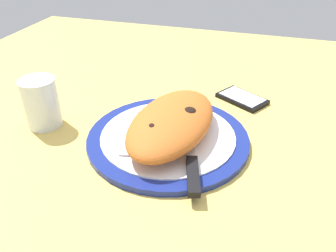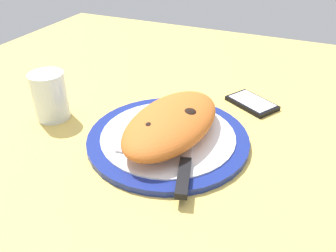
{
  "view_description": "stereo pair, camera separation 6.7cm",
  "coord_description": "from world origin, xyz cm",
  "px_view_note": "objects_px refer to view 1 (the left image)",
  "views": [
    {
      "loc": [
        54.15,
        16.55,
        39.56
      ],
      "look_at": [
        0.0,
        0.0,
        3.56
      ],
      "focal_mm": 36.89,
      "sensor_mm": 36.0,
      "label": 1
    },
    {
      "loc": [
        51.82,
        22.83,
        39.56
      ],
      "look_at": [
        0.0,
        0.0,
        3.56
      ],
      "focal_mm": 36.89,
      "sensor_mm": 36.0,
      "label": 2
    }
  ],
  "objects_px": {
    "plate": "(168,138)",
    "smartphone": "(242,98)",
    "calzone": "(172,122)",
    "water_glass": "(42,105)",
    "knife": "(192,163)",
    "fork": "(130,135)"
  },
  "relations": [
    {
      "from": "plate",
      "to": "smartphone",
      "type": "xyz_separation_m",
      "value": [
        -0.22,
        0.12,
        -0.0
      ]
    },
    {
      "from": "plate",
      "to": "calzone",
      "type": "height_order",
      "value": "calzone"
    },
    {
      "from": "calzone",
      "to": "water_glass",
      "type": "bearing_deg",
      "value": -86.12
    },
    {
      "from": "knife",
      "to": "water_glass",
      "type": "relative_size",
      "value": 2.26
    },
    {
      "from": "plate",
      "to": "fork",
      "type": "relative_size",
      "value": 1.96
    },
    {
      "from": "knife",
      "to": "smartphone",
      "type": "height_order",
      "value": "knife"
    },
    {
      "from": "fork",
      "to": "smartphone",
      "type": "distance_m",
      "value": 0.31
    },
    {
      "from": "fork",
      "to": "water_glass",
      "type": "distance_m",
      "value": 0.2
    },
    {
      "from": "plate",
      "to": "knife",
      "type": "height_order",
      "value": "knife"
    },
    {
      "from": "fork",
      "to": "water_glass",
      "type": "bearing_deg",
      "value": -92.93
    },
    {
      "from": "calzone",
      "to": "plate",
      "type": "bearing_deg",
      "value": -72.25
    },
    {
      "from": "smartphone",
      "to": "calzone",
      "type": "bearing_deg",
      "value": -27.99
    },
    {
      "from": "plate",
      "to": "water_glass",
      "type": "xyz_separation_m",
      "value": [
        0.02,
        -0.27,
        0.04
      ]
    },
    {
      "from": "plate",
      "to": "smartphone",
      "type": "distance_m",
      "value": 0.25
    },
    {
      "from": "plate",
      "to": "smartphone",
      "type": "relative_size",
      "value": 2.44
    },
    {
      "from": "calzone",
      "to": "knife",
      "type": "xyz_separation_m",
      "value": [
        0.08,
        0.06,
        -0.03
      ]
    },
    {
      "from": "knife",
      "to": "smartphone",
      "type": "bearing_deg",
      "value": 169.66
    },
    {
      "from": "fork",
      "to": "knife",
      "type": "distance_m",
      "value": 0.15
    },
    {
      "from": "plate",
      "to": "knife",
      "type": "bearing_deg",
      "value": 40.67
    },
    {
      "from": "plate",
      "to": "knife",
      "type": "xyz_separation_m",
      "value": [
        0.08,
        0.07,
        0.01
      ]
    },
    {
      "from": "fork",
      "to": "water_glass",
      "type": "relative_size",
      "value": 1.56
    },
    {
      "from": "calzone",
      "to": "smartphone",
      "type": "height_order",
      "value": "calzone"
    }
  ]
}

